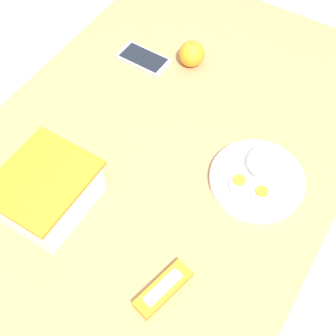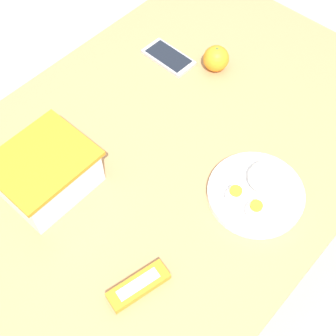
{
  "view_description": "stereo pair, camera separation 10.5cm",
  "coord_description": "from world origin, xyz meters",
  "px_view_note": "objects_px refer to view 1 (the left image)",
  "views": [
    {
      "loc": [
        -0.58,
        -0.36,
        1.62
      ],
      "look_at": [
        -0.09,
        -0.05,
        0.74
      ],
      "focal_mm": 50.0,
      "sensor_mm": 36.0,
      "label": 1
    },
    {
      "loc": [
        -0.52,
        -0.44,
        1.62
      ],
      "look_at": [
        -0.09,
        -0.05,
        0.74
      ],
      "focal_mm": 50.0,
      "sensor_mm": 36.0,
      "label": 2
    }
  ],
  "objects_px": {
    "candy_bar": "(163,289)",
    "cell_phone": "(143,59)",
    "rice_plate": "(259,176)",
    "food_container": "(48,193)",
    "orange_fruit": "(192,54)"
  },
  "relations": [
    {
      "from": "rice_plate",
      "to": "candy_bar",
      "type": "xyz_separation_m",
      "value": [
        -0.33,
        0.05,
        -0.01
      ]
    },
    {
      "from": "candy_bar",
      "to": "cell_phone",
      "type": "relative_size",
      "value": 0.93
    },
    {
      "from": "food_container",
      "to": "rice_plate",
      "type": "relative_size",
      "value": 0.95
    },
    {
      "from": "rice_plate",
      "to": "cell_phone",
      "type": "distance_m",
      "value": 0.47
    },
    {
      "from": "cell_phone",
      "to": "candy_bar",
      "type": "bearing_deg",
      "value": -143.11
    },
    {
      "from": "rice_plate",
      "to": "candy_bar",
      "type": "relative_size",
      "value": 1.6
    },
    {
      "from": "orange_fruit",
      "to": "cell_phone",
      "type": "bearing_deg",
      "value": 116.53
    },
    {
      "from": "candy_bar",
      "to": "cell_phone",
      "type": "bearing_deg",
      "value": 36.89
    },
    {
      "from": "orange_fruit",
      "to": "rice_plate",
      "type": "xyz_separation_m",
      "value": [
        -0.25,
        -0.32,
        -0.02
      ]
    },
    {
      "from": "candy_bar",
      "to": "cell_phone",
      "type": "height_order",
      "value": "candy_bar"
    },
    {
      "from": "food_container",
      "to": "orange_fruit",
      "type": "xyz_separation_m",
      "value": [
        0.54,
        -0.04,
        -0.01
      ]
    },
    {
      "from": "food_container",
      "to": "cell_phone",
      "type": "height_order",
      "value": "food_container"
    },
    {
      "from": "orange_fruit",
      "to": "cell_phone",
      "type": "height_order",
      "value": "orange_fruit"
    },
    {
      "from": "rice_plate",
      "to": "orange_fruit",
      "type": "bearing_deg",
      "value": 52.43
    },
    {
      "from": "orange_fruit",
      "to": "food_container",
      "type": "bearing_deg",
      "value": 175.65
    }
  ]
}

